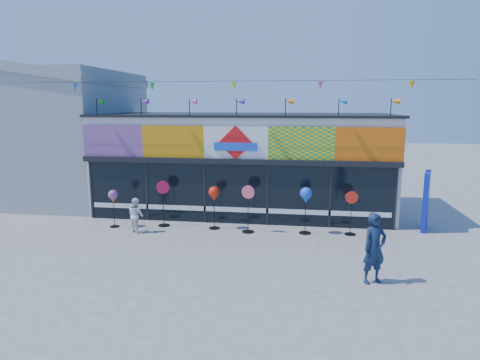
% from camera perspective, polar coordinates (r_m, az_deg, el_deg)
% --- Properties ---
extents(ground, '(80.00, 80.00, 0.00)m').
position_cam_1_polar(ground, '(13.23, -2.85, -9.82)').
color(ground, slate).
rests_on(ground, ground).
extents(kite_shop, '(16.00, 5.70, 5.31)m').
position_cam_1_polar(kite_shop, '(18.47, 0.63, 2.45)').
color(kite_shop, silver).
rests_on(kite_shop, ground).
extents(neighbour_building, '(8.18, 7.20, 6.87)m').
position_cam_1_polar(neighbour_building, '(22.91, -24.75, 5.92)').
color(neighbour_building, '#939597').
rests_on(neighbour_building, ground).
extents(blue_sign, '(0.49, 1.06, 2.14)m').
position_cam_1_polar(blue_sign, '(16.79, 23.52, -2.55)').
color(blue_sign, '#0B1CAC').
rests_on(blue_sign, ground).
extents(spinner_0, '(0.36, 0.36, 1.40)m').
position_cam_1_polar(spinner_0, '(16.40, -16.55, -2.23)').
color(spinner_0, black).
rests_on(spinner_0, ground).
extents(spinner_1, '(0.48, 0.44, 1.71)m').
position_cam_1_polar(spinner_1, '(16.16, -10.19, -2.94)').
color(spinner_1, black).
rests_on(spinner_1, ground).
extents(spinner_2, '(0.40, 0.40, 1.57)m').
position_cam_1_polar(spinner_2, '(15.51, -3.48, -2.00)').
color(spinner_2, black).
rests_on(spinner_2, ground).
extents(spinner_3, '(0.47, 0.43, 1.70)m').
position_cam_1_polar(spinner_3, '(15.12, 1.08, -3.71)').
color(spinner_3, black).
rests_on(spinner_3, ground).
extents(spinner_4, '(0.42, 0.42, 1.66)m').
position_cam_1_polar(spinner_4, '(15.05, 8.78, -2.20)').
color(spinner_4, black).
rests_on(spinner_4, ground).
extents(spinner_5, '(0.43, 0.39, 1.54)m').
position_cam_1_polar(spinner_5, '(15.35, 14.59, -4.14)').
color(spinner_5, black).
rests_on(spinner_5, ground).
extents(adult_man, '(0.79, 0.70, 1.83)m').
position_cam_1_polar(adult_man, '(11.44, 17.48, -8.68)').
color(adult_man, '#142341').
rests_on(adult_man, ground).
extents(child, '(0.69, 0.64, 1.24)m').
position_cam_1_polar(child, '(15.67, -13.69, -4.55)').
color(child, white).
rests_on(child, ground).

